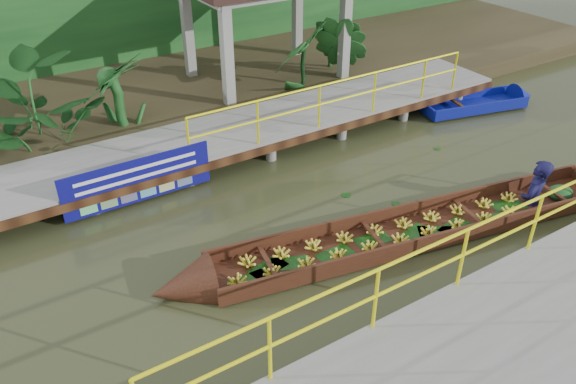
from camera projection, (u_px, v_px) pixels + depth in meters
ground at (299, 232)px, 10.46m from camera, size 80.00×80.00×0.00m
land_strip at (153, 91)px, 15.70m from camera, size 30.00×8.00×0.45m
far_dock at (217, 139)px, 12.66m from camera, size 16.00×2.06×1.66m
near_dock at (525, 345)px, 7.74m from camera, size 18.00×2.40×1.73m
foliage_backdrop at (115, 7)px, 16.54m from camera, size 30.00×0.80×4.00m
vendor_boat at (442, 218)px, 10.39m from camera, size 10.01×2.81×2.31m
moored_blue_boat at (498, 101)px, 15.31m from camera, size 3.47×1.59×0.80m
blue_banner at (138, 180)px, 10.97m from camera, size 2.99×0.04×0.94m
tropical_plants at (109, 95)px, 12.79m from camera, size 14.29×1.29×1.61m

